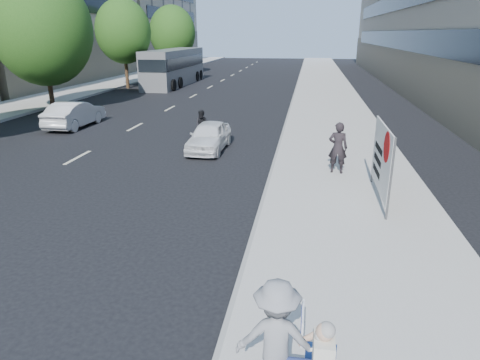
% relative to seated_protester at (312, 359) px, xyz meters
% --- Properties ---
extents(ground, '(160.00, 160.00, 0.00)m').
position_rel_seated_protester_xyz_m(ground, '(-2.85, 2.94, -0.87)').
color(ground, black).
rests_on(ground, ground).
extents(near_sidewalk, '(5.00, 120.00, 0.15)m').
position_rel_seated_protester_xyz_m(near_sidewalk, '(1.15, 22.94, -0.80)').
color(near_sidewalk, '#B0ACA5').
rests_on(near_sidewalk, ground).
extents(far_sidewalk, '(4.50, 120.00, 0.15)m').
position_rel_seated_protester_xyz_m(far_sidewalk, '(-19.60, 22.94, -0.80)').
color(far_sidewalk, '#B0ACA5').
rests_on(far_sidewalk, ground).
extents(tree_far_c, '(6.00, 6.00, 8.47)m').
position_rel_seated_protester_xyz_m(tree_far_c, '(-16.55, 20.94, 4.15)').
color(tree_far_c, '#382616').
rests_on(tree_far_c, ground).
extents(tree_far_d, '(4.80, 4.80, 7.65)m').
position_rel_seated_protester_xyz_m(tree_far_d, '(-16.55, 32.94, 4.01)').
color(tree_far_d, '#382616').
rests_on(tree_far_d, ground).
extents(tree_far_e, '(5.40, 5.40, 7.89)m').
position_rel_seated_protester_xyz_m(tree_far_e, '(-16.55, 46.94, 3.91)').
color(tree_far_e, '#382616').
rests_on(tree_far_e, ground).
extents(seated_protester, '(0.83, 1.11, 1.31)m').
position_rel_seated_protester_xyz_m(seated_protester, '(0.00, 0.00, 0.00)').
color(seated_protester, navy).
rests_on(seated_protester, near_sidewalk).
extents(jogger, '(1.11, 0.67, 1.68)m').
position_rel_seated_protester_xyz_m(jogger, '(-0.47, 0.18, 0.12)').
color(jogger, gray).
rests_on(jogger, near_sidewalk).
extents(pedestrian_woman, '(0.71, 0.52, 1.79)m').
position_rel_seated_protester_xyz_m(pedestrian_woman, '(0.86, 10.15, 0.17)').
color(pedestrian_woman, black).
rests_on(pedestrian_woman, near_sidewalk).
extents(protest_banner, '(0.08, 3.06, 2.20)m').
position_rel_seated_protester_xyz_m(protest_banner, '(1.93, 7.77, 0.53)').
color(protest_banner, '#4C4C4C').
rests_on(protest_banner, near_sidewalk).
extents(white_sedan_near, '(1.50, 3.60, 1.22)m').
position_rel_seated_protester_xyz_m(white_sedan_near, '(-4.34, 12.94, -0.26)').
color(white_sedan_near, white).
rests_on(white_sedan_near, ground).
extents(white_sedan_mid, '(1.51, 4.18, 1.37)m').
position_rel_seated_protester_xyz_m(white_sedan_mid, '(-12.50, 16.50, -0.19)').
color(white_sedan_mid, silver).
rests_on(white_sedan_mid, ground).
extents(motorcycle, '(0.70, 2.04, 1.42)m').
position_rel_seated_protester_xyz_m(motorcycle, '(-5.05, 14.66, -0.24)').
color(motorcycle, black).
rests_on(motorcycle, ground).
extents(bus, '(2.76, 12.08, 3.30)m').
position_rel_seated_protester_xyz_m(bus, '(-13.06, 36.13, 0.76)').
color(bus, slate).
rests_on(bus, ground).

